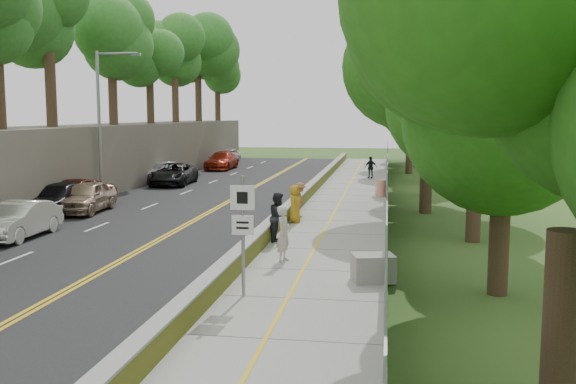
{
  "coord_description": "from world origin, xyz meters",
  "views": [
    {
      "loc": [
        4.63,
        -18.63,
        4.7
      ],
      "look_at": [
        0.5,
        8.0,
        1.4
      ],
      "focal_mm": 40.0,
      "sensor_mm": 36.0,
      "label": 1
    }
  ],
  "objects": [
    {
      "name": "car_5",
      "position": [
        -10.6,
        23.4,
        0.71
      ],
      "size": [
        1.44,
        4.08,
        1.34
      ],
      "primitive_type": "imported",
      "rotation": [
        0.0,
        0.0,
        -0.01
      ],
      "color": "#B2B6BB",
      "rests_on": "road"
    },
    {
      "name": "sidewalk",
      "position": [
        2.55,
        15.0,
        0.03
      ],
      "size": [
        4.2,
        66.0,
        0.05
      ],
      "primitive_type": "cube",
      "color": "gray",
      "rests_on": "ground"
    },
    {
      "name": "concrete_block",
      "position": [
        4.3,
        -1.0,
        0.43
      ],
      "size": [
        1.31,
        1.11,
        0.75
      ],
      "primitive_type": "cube",
      "rotation": [
        0.0,
        0.0,
        0.25
      ],
      "color": "gray",
      "rests_on": "sidewalk"
    },
    {
      "name": "person_far",
      "position": [
        3.47,
        27.82,
        0.84
      ],
      "size": [
        1.01,
        0.7,
        1.59
      ],
      "primitive_type": "imported",
      "rotation": [
        0.0,
        0.0,
        3.52
      ],
      "color": "black",
      "rests_on": "sidewalk"
    },
    {
      "name": "car_2",
      "position": [
        -10.6,
        10.4,
        0.77
      ],
      "size": [
        2.9,
        5.45,
        1.46
      ],
      "primitive_type": "imported",
      "rotation": [
        0.0,
        0.0,
        -0.09
      ],
      "color": "#511A13",
      "rests_on": "road"
    },
    {
      "name": "construction_barrel",
      "position": [
        4.3,
        17.57,
        0.53
      ],
      "size": [
        0.58,
        0.58,
        0.95
      ],
      "primitive_type": "cylinder",
      "color": "orange",
      "rests_on": "sidewalk"
    },
    {
      "name": "chainlink_fence",
      "position": [
        4.65,
        15.0,
        1.0
      ],
      "size": [
        0.04,
        66.0,
        2.0
      ],
      "primitive_type": "cube",
      "color": "slate",
      "rests_on": "ground"
    },
    {
      "name": "car_3",
      "position": [
        -10.55,
        9.04,
        0.74
      ],
      "size": [
        1.97,
        4.83,
        1.4
      ],
      "primitive_type": "imported",
      "rotation": [
        0.0,
        0.0,
        -0.0
      ],
      "color": "black",
      "rests_on": "road"
    },
    {
      "name": "car_4",
      "position": [
        -9.45,
        9.67,
        0.78
      ],
      "size": [
        2.03,
        4.47,
        1.49
      ],
      "primitive_type": "imported",
      "rotation": [
        0.0,
        0.0,
        0.06
      ],
      "color": "tan",
      "rests_on": "road"
    },
    {
      "name": "road",
      "position": [
        -5.4,
        15.0,
        0.02
      ],
      "size": [
        11.2,
        66.0,
        0.04
      ],
      "primitive_type": "cube",
      "color": "black",
      "rests_on": "ground"
    },
    {
      "name": "car_1",
      "position": [
        -9.0,
        3.31,
        0.72
      ],
      "size": [
        1.54,
        4.19,
        1.37
      ],
      "primitive_type": "imported",
      "rotation": [
        0.0,
        0.0,
        0.02
      ],
      "color": "silver",
      "rests_on": "road"
    },
    {
      "name": "car_8",
      "position": [
        -10.6,
        41.98,
        0.71
      ],
      "size": [
        1.88,
        4.03,
        1.34
      ],
      "primitive_type": "imported",
      "rotation": [
        0.0,
        0.0,
        -0.08
      ],
      "color": "silver",
      "rests_on": "road"
    },
    {
      "name": "car_6",
      "position": [
        -9.29,
        21.72,
        0.75
      ],
      "size": [
        2.71,
        5.29,
        1.43
      ],
      "primitive_type": "imported",
      "rotation": [
        0.0,
        0.0,
        0.07
      ],
      "color": "black",
      "rests_on": "road"
    },
    {
      "name": "painter_0",
      "position": [
        0.75,
        8.28,
        0.86
      ],
      "size": [
        0.58,
        0.83,
        1.62
      ],
      "primitive_type": "imported",
      "rotation": [
        0.0,
        0.0,
        1.48
      ],
      "color": "#BE8C1C",
      "rests_on": "sidewalk"
    },
    {
      "name": "ground",
      "position": [
        0.0,
        0.0,
        0.0
      ],
      "size": [
        140.0,
        140.0,
        0.0
      ],
      "primitive_type": "plane",
      "color": "#33511E",
      "rests_on": "ground"
    },
    {
      "name": "painter_3",
      "position": [
        0.79,
        9.7,
        0.84
      ],
      "size": [
        0.62,
        1.04,
        1.58
      ],
      "primitive_type": "imported",
      "rotation": [
        0.0,
        0.0,
        1.54
      ],
      "color": "#A1623E",
      "rests_on": "sidewalk"
    },
    {
      "name": "signpost",
      "position": [
        1.05,
        -3.02,
        1.96
      ],
      "size": [
        0.62,
        0.09,
        3.1
      ],
      "color": "gray",
      "rests_on": "sidewalk"
    },
    {
      "name": "painter_1",
      "position": [
        1.45,
        1.0,
        0.94
      ],
      "size": [
        0.53,
        0.71,
        1.78
      ],
      "primitive_type": "imported",
      "rotation": [
        0.0,
        0.0,
        1.39
      ],
      "color": "beige",
      "rests_on": "sidewalk"
    },
    {
      "name": "car_7",
      "position": [
        -9.14,
        33.71,
        0.77
      ],
      "size": [
        2.05,
        5.04,
        1.46
      ],
      "primitive_type": "imported",
      "rotation": [
        0.0,
        0.0,
        0.0
      ],
      "color": "#9D2615",
      "rests_on": "road"
    },
    {
      "name": "painter_2",
      "position": [
        0.75,
        4.14,
        0.95
      ],
      "size": [
        0.74,
        0.92,
        1.8
      ],
      "primitive_type": "imported",
      "rotation": [
        0.0,
        0.0,
        1.51
      ],
      "color": "#222227",
      "rests_on": "sidewalk"
    },
    {
      "name": "rock_embankment",
      "position": [
        -13.5,
        15.0,
        2.0
      ],
      "size": [
        5.0,
        66.0,
        4.0
      ],
      "primitive_type": "cube",
      "color": "#595147",
      "rests_on": "ground"
    },
    {
      "name": "streetlight",
      "position": [
        -10.46,
        14.0,
        4.64
      ],
      "size": [
        2.52,
        0.22,
        8.0
      ],
      "color": "gray",
      "rests_on": "ground"
    },
    {
      "name": "trees_embankment",
      "position": [
        -13.0,
        15.0,
        10.5
      ],
      "size": [
        6.4,
        66.0,
        13.0
      ],
      "primitive_type": null,
      "color": "#377F2A",
      "rests_on": "rock_embankment"
    },
    {
      "name": "trees_fenceside",
      "position": [
        7.0,
        15.0,
        7.0
      ],
      "size": [
        7.0,
        66.0,
        14.0
      ],
      "primitive_type": null,
      "color": "#327C1C",
      "rests_on": "ground"
    },
    {
      "name": "jersey_barrier",
      "position": [
        0.25,
        15.0,
        0.3
      ],
      "size": [
        0.42,
        66.0,
        0.6
      ],
      "primitive_type": "cube",
      "color": "#D2E01C",
      "rests_on": "ground"
    }
  ]
}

